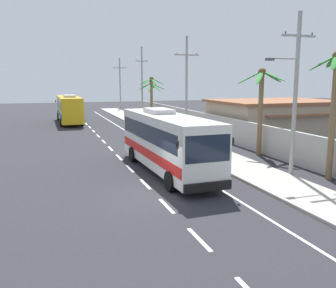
{
  "coord_description": "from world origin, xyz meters",
  "views": [
    {
      "loc": [
        -4.86,
        -16.45,
        5.49
      ],
      "look_at": [
        2.05,
        4.22,
        1.7
      ],
      "focal_mm": 39.15,
      "sensor_mm": 36.0,
      "label": 1
    }
  ],
  "objects_px": {
    "palm_nearest": "(261,97)",
    "pedestrian_near_kerb": "(186,134)",
    "coach_bus_foreground": "(166,140)",
    "palm_second": "(151,91)",
    "coach_bus_far_lane": "(69,108)",
    "utility_pole_mid": "(186,84)",
    "utility_pole_far": "(142,82)",
    "utility_pole_distant": "(120,83)",
    "motorcycle_beside_bus": "(165,139)",
    "roadside_building": "(274,118)",
    "palm_fourth": "(335,96)",
    "palm_third": "(151,93)",
    "utility_pole_nearest": "(295,91)"
  },
  "relations": [
    {
      "from": "palm_nearest",
      "to": "pedestrian_near_kerb",
      "type": "bearing_deg",
      "value": 125.74
    },
    {
      "from": "coach_bus_foreground",
      "to": "palm_second",
      "type": "height_order",
      "value": "palm_second"
    },
    {
      "from": "coach_bus_far_lane",
      "to": "utility_pole_mid",
      "type": "bearing_deg",
      "value": -53.73
    },
    {
      "from": "utility_pole_far",
      "to": "utility_pole_distant",
      "type": "distance_m",
      "value": 17.37
    },
    {
      "from": "pedestrian_near_kerb",
      "to": "utility_pole_far",
      "type": "distance_m",
      "value": 24.1
    },
    {
      "from": "motorcycle_beside_bus",
      "to": "pedestrian_near_kerb",
      "type": "height_order",
      "value": "pedestrian_near_kerb"
    },
    {
      "from": "utility_pole_far",
      "to": "roadside_building",
      "type": "relative_size",
      "value": 0.87
    },
    {
      "from": "utility_pole_distant",
      "to": "palm_fourth",
      "type": "height_order",
      "value": "utility_pole_distant"
    },
    {
      "from": "coach_bus_far_lane",
      "to": "utility_pole_far",
      "type": "height_order",
      "value": "utility_pole_far"
    },
    {
      "from": "palm_nearest",
      "to": "palm_third",
      "type": "relative_size",
      "value": 1.2
    },
    {
      "from": "utility_pole_far",
      "to": "palm_fourth",
      "type": "distance_m",
      "value": 36.11
    },
    {
      "from": "coach_bus_far_lane",
      "to": "palm_third",
      "type": "xyz_separation_m",
      "value": [
        11.36,
        0.92,
        1.85
      ]
    },
    {
      "from": "palm_second",
      "to": "utility_pole_mid",
      "type": "bearing_deg",
      "value": -88.34
    },
    {
      "from": "motorcycle_beside_bus",
      "to": "palm_nearest",
      "type": "bearing_deg",
      "value": -43.39
    },
    {
      "from": "utility_pole_far",
      "to": "palm_third",
      "type": "height_order",
      "value": "utility_pole_far"
    },
    {
      "from": "coach_bus_far_lane",
      "to": "motorcycle_beside_bus",
      "type": "bearing_deg",
      "value": -72.91
    },
    {
      "from": "motorcycle_beside_bus",
      "to": "palm_nearest",
      "type": "xyz_separation_m",
      "value": [
        5.65,
        -5.34,
        3.63
      ]
    },
    {
      "from": "coach_bus_far_lane",
      "to": "roadside_building",
      "type": "distance_m",
      "value": 26.1
    },
    {
      "from": "utility_pole_mid",
      "to": "palm_nearest",
      "type": "relative_size",
      "value": 1.54
    },
    {
      "from": "motorcycle_beside_bus",
      "to": "palm_second",
      "type": "distance_m",
      "value": 18.65
    },
    {
      "from": "coach_bus_foreground",
      "to": "utility_pole_far",
      "type": "distance_m",
      "value": 32.32
    },
    {
      "from": "utility_pole_nearest",
      "to": "utility_pole_distant",
      "type": "distance_m",
      "value": 52.11
    },
    {
      "from": "palm_nearest",
      "to": "roadside_building",
      "type": "bearing_deg",
      "value": 49.62
    },
    {
      "from": "utility_pole_far",
      "to": "palm_nearest",
      "type": "relative_size",
      "value": 1.61
    },
    {
      "from": "pedestrian_near_kerb",
      "to": "utility_pole_nearest",
      "type": "bearing_deg",
      "value": 64.66
    },
    {
      "from": "palm_nearest",
      "to": "roadside_building",
      "type": "xyz_separation_m",
      "value": [
        6.59,
        7.75,
        -2.49
      ]
    },
    {
      "from": "palm_third",
      "to": "utility_pole_far",
      "type": "bearing_deg",
      "value": 113.47
    },
    {
      "from": "coach_bus_foreground",
      "to": "palm_second",
      "type": "xyz_separation_m",
      "value": [
        6.43,
        25.79,
        2.21
      ]
    },
    {
      "from": "utility_pole_distant",
      "to": "utility_pole_nearest",
      "type": "bearing_deg",
      "value": -90.36
    },
    {
      "from": "utility_pole_nearest",
      "to": "utility_pole_far",
      "type": "distance_m",
      "value": 34.74
    },
    {
      "from": "motorcycle_beside_bus",
      "to": "palm_nearest",
      "type": "height_order",
      "value": "palm_nearest"
    },
    {
      "from": "coach_bus_far_lane",
      "to": "utility_pole_nearest",
      "type": "height_order",
      "value": "utility_pole_nearest"
    },
    {
      "from": "coach_bus_far_lane",
      "to": "pedestrian_near_kerb",
      "type": "xyz_separation_m",
      "value": [
        8.22,
        -20.77,
        -0.87
      ]
    },
    {
      "from": "palm_fourth",
      "to": "roadside_building",
      "type": "bearing_deg",
      "value": 66.1
    },
    {
      "from": "pedestrian_near_kerb",
      "to": "roadside_building",
      "type": "height_order",
      "value": "roadside_building"
    },
    {
      "from": "coach_bus_far_lane",
      "to": "utility_pole_mid",
      "type": "relative_size",
      "value": 1.18
    },
    {
      "from": "palm_nearest",
      "to": "roadside_building",
      "type": "height_order",
      "value": "palm_nearest"
    },
    {
      "from": "utility_pole_distant",
      "to": "palm_third",
      "type": "height_order",
      "value": "utility_pole_distant"
    },
    {
      "from": "motorcycle_beside_bus",
      "to": "roadside_building",
      "type": "bearing_deg",
      "value": 11.14
    },
    {
      "from": "coach_bus_foreground",
      "to": "palm_nearest",
      "type": "xyz_separation_m",
      "value": [
        8.12,
        2.56,
        2.35
      ]
    },
    {
      "from": "coach_bus_far_lane",
      "to": "palm_fourth",
      "type": "height_order",
      "value": "palm_fourth"
    },
    {
      "from": "motorcycle_beside_bus",
      "to": "utility_pole_distant",
      "type": "height_order",
      "value": "utility_pole_distant"
    },
    {
      "from": "utility_pole_far",
      "to": "utility_pole_mid",
      "type": "bearing_deg",
      "value": -89.56
    },
    {
      "from": "coach_bus_foreground",
      "to": "palm_second",
      "type": "relative_size",
      "value": 1.89
    },
    {
      "from": "palm_nearest",
      "to": "palm_fourth",
      "type": "relative_size",
      "value": 0.9
    },
    {
      "from": "utility_pole_mid",
      "to": "palm_second",
      "type": "bearing_deg",
      "value": 91.66
    },
    {
      "from": "palm_second",
      "to": "palm_third",
      "type": "xyz_separation_m",
      "value": [
        1.04,
        3.75,
        -0.38
      ]
    },
    {
      "from": "palm_nearest",
      "to": "coach_bus_far_lane",
      "type": "bearing_deg",
      "value": 114.76
    },
    {
      "from": "utility_pole_distant",
      "to": "coach_bus_foreground",
      "type": "bearing_deg",
      "value": -97.96
    },
    {
      "from": "motorcycle_beside_bus",
      "to": "pedestrian_near_kerb",
      "type": "bearing_deg",
      "value": -1.9
    }
  ]
}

